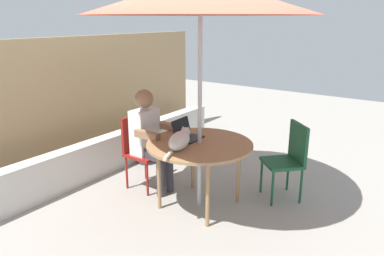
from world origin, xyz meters
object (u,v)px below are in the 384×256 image
Objects in this scene: person_seated at (149,135)px; laptop at (185,133)px; chair_empty at (289,155)px; cat at (180,140)px; potted_plant_near_fence at (146,134)px; chair_occupied at (140,146)px; patio_table at (200,148)px.

person_seated is 3.98× the size of laptop.
chair_empty is 1.41× the size of cat.
potted_plant_near_fence is at bearing 93.99° from chair_empty.
chair_occupied reaches higher than potted_plant_near_fence.
person_seated reaches higher than laptop.
patio_table is 1.06m from chair_empty.
chair_empty is at bearing -43.83° from patio_table.
chair_occupied is 2.88× the size of laptop.
chair_empty is at bearing -52.85° from laptop.
chair_empty is 0.72× the size of person_seated.
patio_table is at bearing 136.17° from chair_empty.
chair_empty is at bearing -86.01° from potted_plant_near_fence.
laptop is at bearing 26.77° from cat.
chair_empty is 1.17× the size of potted_plant_near_fence.
chair_occupied is at bearing 90.00° from person_seated.
cat reaches higher than potted_plant_near_fence.
laptop is at bearing -86.61° from chair_occupied.
potted_plant_near_fence is (0.61, 1.34, -0.25)m from patio_table.
person_seated is 1.62× the size of potted_plant_near_fence.
person_seated is 0.91m from potted_plant_near_fence.
potted_plant_near_fence is (0.85, 1.26, -0.39)m from cat.
laptop is 0.31m from cat.
chair_empty is 2.08m from potted_plant_near_fence.
chair_empty is (0.76, -0.73, -0.16)m from patio_table.
potted_plant_near_fence is at bearing 55.98° from cat.
chair_occupied is 1.77m from chair_empty.
chair_occupied is 1.00× the size of chair_empty.
chair_empty is 1.22m from laptop.
chair_occupied is 0.23m from person_seated.
chair_empty is 1.64m from person_seated.
potted_plant_near_fence reaches higher than patio_table.
chair_empty is at bearing -64.75° from chair_occupied.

